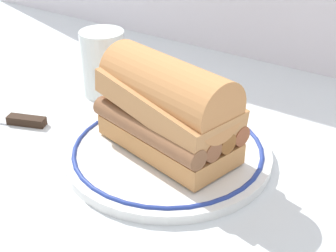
% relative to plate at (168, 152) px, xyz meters
% --- Properties ---
extents(ground_plane, '(1.50, 1.50, 0.00)m').
position_rel_plate_xyz_m(ground_plane, '(-0.02, -0.02, -0.01)').
color(ground_plane, silver).
extents(plate, '(0.26, 0.26, 0.01)m').
position_rel_plate_xyz_m(plate, '(0.00, 0.00, 0.00)').
color(plate, white).
rests_on(plate, ground_plane).
extents(sausage_sandwich, '(0.19, 0.13, 0.12)m').
position_rel_plate_xyz_m(sausage_sandwich, '(0.00, 0.00, 0.06)').
color(sausage_sandwich, tan).
rests_on(sausage_sandwich, plate).
extents(drinking_glass, '(0.07, 0.07, 0.10)m').
position_rel_plate_xyz_m(drinking_glass, '(-0.19, 0.10, 0.04)').
color(drinking_glass, silver).
rests_on(drinking_glass, ground_plane).
extents(butter_knife, '(0.14, 0.07, 0.01)m').
position_rel_plate_xyz_m(butter_knife, '(-0.24, -0.05, -0.00)').
color(butter_knife, silver).
rests_on(butter_knife, ground_plane).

